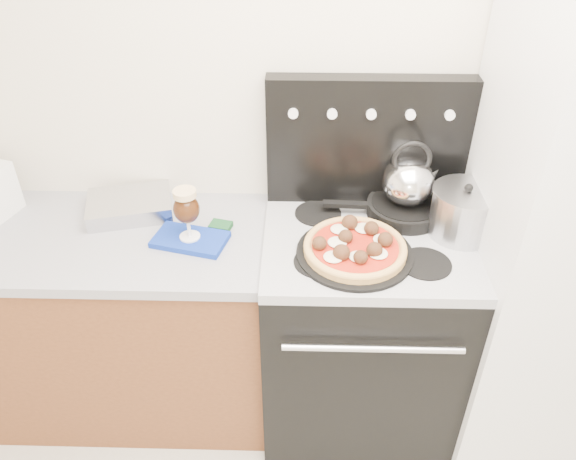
{
  "coord_description": "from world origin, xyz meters",
  "views": [
    {
      "loc": [
        -0.17,
        -0.48,
        2.12
      ],
      "look_at": [
        -0.21,
        1.05,
        1.04
      ],
      "focal_mm": 35.0,
      "sensor_mm": 36.0,
      "label": 1
    }
  ],
  "objects_px": {
    "oven_mitt": "(190,240)",
    "pizza": "(355,246)",
    "base_cabinet": "(96,324)",
    "pizza_pan": "(355,253)",
    "beer_glass": "(187,214)",
    "fridge": "(567,238)",
    "tea_kettle": "(409,178)",
    "stove_body": "(359,331)",
    "skillet": "(405,209)",
    "stock_pot": "(463,213)"
  },
  "relations": [
    {
      "from": "fridge",
      "to": "tea_kettle",
      "type": "distance_m",
      "value": 0.59
    },
    {
      "from": "base_cabinet",
      "to": "oven_mitt",
      "type": "height_order",
      "value": "oven_mitt"
    },
    {
      "from": "fridge",
      "to": "pizza_pan",
      "type": "bearing_deg",
      "value": -174.13
    },
    {
      "from": "oven_mitt",
      "to": "pizza",
      "type": "distance_m",
      "value": 0.6
    },
    {
      "from": "base_cabinet",
      "to": "pizza",
      "type": "height_order",
      "value": "pizza"
    },
    {
      "from": "oven_mitt",
      "to": "pizza",
      "type": "relative_size",
      "value": 0.74
    },
    {
      "from": "beer_glass",
      "to": "fridge",
      "type": "bearing_deg",
      "value": -0.3
    },
    {
      "from": "oven_mitt",
      "to": "pizza",
      "type": "bearing_deg",
      "value": -8.18
    },
    {
      "from": "fridge",
      "to": "skillet",
      "type": "height_order",
      "value": "fridge"
    },
    {
      "from": "beer_glass",
      "to": "pizza_pan",
      "type": "xyz_separation_m",
      "value": [
        0.59,
        -0.08,
        -0.1
      ]
    },
    {
      "from": "stock_pot",
      "to": "pizza_pan",
      "type": "bearing_deg",
      "value": -160.23
    },
    {
      "from": "pizza",
      "to": "stock_pot",
      "type": "distance_m",
      "value": 0.42
    },
    {
      "from": "stove_body",
      "to": "skillet",
      "type": "distance_m",
      "value": 0.55
    },
    {
      "from": "oven_mitt",
      "to": "pizza_pan",
      "type": "xyz_separation_m",
      "value": [
        0.59,
        -0.08,
        0.02
      ]
    },
    {
      "from": "base_cabinet",
      "to": "beer_glass",
      "type": "distance_m",
      "value": 0.75
    },
    {
      "from": "base_cabinet",
      "to": "skillet",
      "type": "height_order",
      "value": "skillet"
    },
    {
      "from": "pizza",
      "to": "skillet",
      "type": "bearing_deg",
      "value": 51.09
    },
    {
      "from": "beer_glass",
      "to": "base_cabinet",
      "type": "bearing_deg",
      "value": 174.62
    },
    {
      "from": "stove_body",
      "to": "fridge",
      "type": "relative_size",
      "value": 0.46
    },
    {
      "from": "pizza_pan",
      "to": "skillet",
      "type": "bearing_deg",
      "value": 51.09
    },
    {
      "from": "fridge",
      "to": "skillet",
      "type": "bearing_deg",
      "value": 161.69
    },
    {
      "from": "base_cabinet",
      "to": "pizza_pan",
      "type": "distance_m",
      "value": 1.17
    },
    {
      "from": "skillet",
      "to": "stove_body",
      "type": "bearing_deg",
      "value": -134.15
    },
    {
      "from": "pizza_pan",
      "to": "stock_pot",
      "type": "height_order",
      "value": "stock_pot"
    },
    {
      "from": "pizza_pan",
      "to": "stove_body",
      "type": "bearing_deg",
      "value": 60.81
    },
    {
      "from": "base_cabinet",
      "to": "stove_body",
      "type": "xyz_separation_m",
      "value": [
        1.1,
        -0.02,
        0.01
      ]
    },
    {
      "from": "tea_kettle",
      "to": "stock_pot",
      "type": "bearing_deg",
      "value": -15.35
    },
    {
      "from": "oven_mitt",
      "to": "beer_glass",
      "type": "relative_size",
      "value": 1.29
    },
    {
      "from": "beer_glass",
      "to": "pizza",
      "type": "distance_m",
      "value": 0.6
    },
    {
      "from": "skillet",
      "to": "beer_glass",
      "type": "bearing_deg",
      "value": -167.71
    },
    {
      "from": "stove_body",
      "to": "skillet",
      "type": "bearing_deg",
      "value": 45.85
    },
    {
      "from": "base_cabinet",
      "to": "beer_glass",
      "type": "xyz_separation_m",
      "value": [
        0.46,
        -0.04,
        0.59
      ]
    },
    {
      "from": "oven_mitt",
      "to": "stock_pot",
      "type": "distance_m",
      "value": 0.99
    },
    {
      "from": "base_cabinet",
      "to": "oven_mitt",
      "type": "distance_m",
      "value": 0.66
    },
    {
      "from": "stock_pot",
      "to": "tea_kettle",
      "type": "bearing_deg",
      "value": 147.75
    },
    {
      "from": "oven_mitt",
      "to": "fridge",
      "type": "bearing_deg",
      "value": -0.3
    },
    {
      "from": "pizza",
      "to": "base_cabinet",
      "type": "bearing_deg",
      "value": 173.04
    },
    {
      "from": "skillet",
      "to": "tea_kettle",
      "type": "height_order",
      "value": "tea_kettle"
    },
    {
      "from": "oven_mitt",
      "to": "tea_kettle",
      "type": "xyz_separation_m",
      "value": [
        0.8,
        0.17,
        0.17
      ]
    },
    {
      "from": "fridge",
      "to": "beer_glass",
      "type": "bearing_deg",
      "value": 179.7
    },
    {
      "from": "pizza",
      "to": "stock_pot",
      "type": "bearing_deg",
      "value": 19.77
    },
    {
      "from": "stock_pot",
      "to": "stove_body",
      "type": "bearing_deg",
      "value": -173.39
    },
    {
      "from": "stove_body",
      "to": "beer_glass",
      "type": "distance_m",
      "value": 0.87
    },
    {
      "from": "pizza_pan",
      "to": "stock_pot",
      "type": "relative_size",
      "value": 1.74
    },
    {
      "from": "base_cabinet",
      "to": "pizza_pan",
      "type": "xyz_separation_m",
      "value": [
        1.05,
        -0.13,
        0.5
      ]
    },
    {
      "from": "pizza_pan",
      "to": "base_cabinet",
      "type": "bearing_deg",
      "value": 173.04
    },
    {
      "from": "base_cabinet",
      "to": "skillet",
      "type": "xyz_separation_m",
      "value": [
        1.26,
        0.13,
        0.52
      ]
    },
    {
      "from": "base_cabinet",
      "to": "tea_kettle",
      "type": "distance_m",
      "value": 1.42
    },
    {
      "from": "stove_body",
      "to": "tea_kettle",
      "type": "bearing_deg",
      "value": 45.85
    },
    {
      "from": "fridge",
      "to": "pizza_pan",
      "type": "xyz_separation_m",
      "value": [
        -0.76,
        -0.08,
        -0.02
      ]
    }
  ]
}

